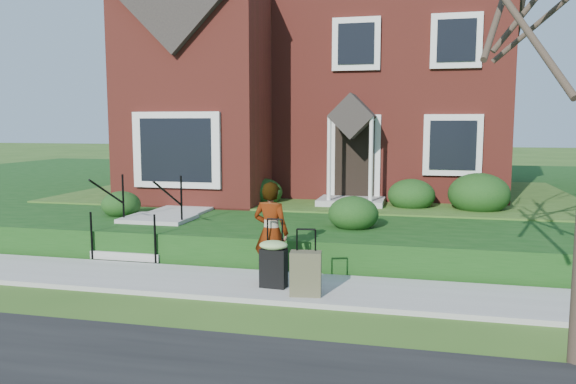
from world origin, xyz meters
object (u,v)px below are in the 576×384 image
(front_steps, at_px, (148,230))
(suitcase_black, at_px, (274,261))
(woman, at_px, (271,232))
(suitcase_olive, at_px, (306,273))

(front_steps, relative_size, suitcase_black, 1.87)
(woman, distance_m, suitcase_black, 0.49)
(suitcase_black, distance_m, suitcase_olive, 0.65)
(woman, height_order, suitcase_black, woman)
(suitcase_black, bearing_deg, woman, 116.85)
(front_steps, xyz_separation_m, suitcase_black, (3.15, -2.00, 0.02))
(woman, xyz_separation_m, suitcase_black, (0.11, -0.27, -0.40))
(front_steps, xyz_separation_m, woman, (3.04, -1.73, 0.42))
(woman, bearing_deg, suitcase_black, 122.53)
(woman, relative_size, suitcase_olive, 1.63)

